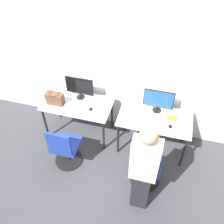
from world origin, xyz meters
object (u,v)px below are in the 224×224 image
monitor_left (79,87)px  handbag (55,98)px  keyboard_left (75,107)px  mouse_left (91,109)px  office_chair_left (65,149)px  mouse_right (170,126)px  keyboard_right (154,124)px  office_chair_right (146,170)px  person_right (144,169)px  monitor_right (159,100)px

monitor_left → handbag: 0.47m
keyboard_left → mouse_left: (0.28, 0.01, 0.01)m
keyboard_left → office_chair_left: bearing=-87.2°
office_chair_left → mouse_right: 1.77m
office_chair_left → keyboard_right: 1.52m
monitor_left → keyboard_right: monitor_left is taller
office_chair_right → person_right: bearing=-93.3°
mouse_left → handbag: (-0.65, -0.01, 0.10)m
office_chair_left → monitor_left: bearing=91.9°
monitor_right → keyboard_right: bearing=-90.0°
office_chair_left → monitor_right: (1.35, 0.93, 0.61)m
mouse_left → keyboard_right: (1.10, -0.06, -0.01)m
office_chair_left → mouse_right: office_chair_left is taller
monitor_left → keyboard_right: bearing=-13.1°
monitor_right → keyboard_right: (0.00, -0.34, -0.23)m
office_chair_left → person_right: bearing=-16.6°
keyboard_right → person_right: size_ratio=0.24×
person_right → keyboard_right: bearing=89.6°
mouse_left → mouse_right: bearing=-2.0°
office_chair_left → handbag: size_ratio=3.03×
mouse_left → keyboard_left: bearing=-177.0°
keyboard_left → monitor_right: monitor_right is taller
handbag → office_chair_right: bearing=-21.0°
office_chair_right → handbag: size_ratio=3.03×
keyboard_right → mouse_right: (0.26, 0.02, 0.01)m
mouse_right → handbag: (-2.01, 0.04, 0.10)m
mouse_left → person_right: bearing=-43.9°
keyboard_left → person_right: size_ratio=0.24×
monitor_right → keyboard_right: size_ratio=1.26×
office_chair_right → office_chair_left: bearing=178.6°
monitor_right → person_right: size_ratio=0.30×
office_chair_left → keyboard_left: bearing=92.8°
monitor_left → person_right: person_right is taller
office_chair_left → mouse_right: (1.61, 0.60, 0.39)m
keyboard_right → office_chair_left: bearing=-156.4°
mouse_left → mouse_right: 1.36m
monitor_right → person_right: person_right is taller
person_right → handbag: (-1.74, 1.04, -0.07)m
keyboard_left → handbag: handbag is taller
monitor_right → handbag: (-1.75, -0.29, -0.12)m
office_chair_left → office_chair_right: same height
keyboard_left → monitor_right: 1.43m
keyboard_right → person_right: person_right is taller
monitor_right → monitor_left: bearing=-179.1°
monitor_left → mouse_right: size_ratio=5.62×
keyboard_left → monitor_right: size_ratio=0.80×
office_chair_right → monitor_left: bearing=145.9°
monitor_right → handbag: monitor_right is taller
office_chair_right → person_right: 0.67m
keyboard_right → monitor_right: bearing=90.0°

